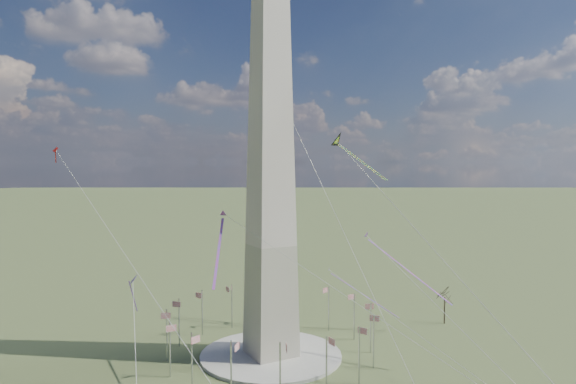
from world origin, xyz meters
TOP-DOWN VIEW (x-y plane):
  - ground at (0.00, 0.00)m, footprint 2000.00×2000.00m
  - plaza at (0.00, 0.00)m, footprint 36.00×36.00m
  - washington_monument at (0.00, 0.00)m, footprint 15.56×15.56m
  - flagpole_ring at (-0.00, -0.00)m, footprint 54.40×54.40m
  - tree_near at (58.86, -1.55)m, footprint 6.99×6.99m
  - kite_delta_black at (30.49, 14.07)m, footprint 13.09×16.92m
  - kite_diamond_purple at (-34.29, -0.99)m, footprint 2.18×2.84m
  - kite_streamer_left at (26.30, -16.10)m, footprint 11.41×21.21m
  - kite_streamer_mid at (-13.70, -0.42)m, footprint 11.15×20.09m
  - kite_streamer_right at (31.07, 7.51)m, footprint 17.57×13.97m
  - kite_small_red at (-45.98, 40.88)m, footprint 1.43×1.65m
  - kite_small_white at (16.76, 38.46)m, footprint 1.34×1.95m

SIDE VIEW (x-z plane):
  - ground at x=0.00m, z-range 0.00..0.00m
  - plaza at x=0.00m, z-range 0.00..0.80m
  - flagpole_ring at x=0.00m, z-range 0.77..13.77m
  - tree_near at x=58.86m, z-range 2.60..14.84m
  - kite_streamer_right at x=31.07m, z-range 5.33..19.90m
  - kite_diamond_purple at x=-34.29m, z-range 18.61..26.88m
  - kite_streamer_left at x=26.30m, z-range 17.65..33.45m
  - kite_streamer_mid at x=-13.70m, z-range 23.92..38.97m
  - washington_monument at x=0.00m, z-range -2.05..97.95m
  - kite_small_red at x=-45.98m, z-range 50.34..54.81m
  - kite_delta_black at x=30.49m, z-range 47.83..62.37m
  - kite_small_white at x=16.76m, z-range 80.76..84.86m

